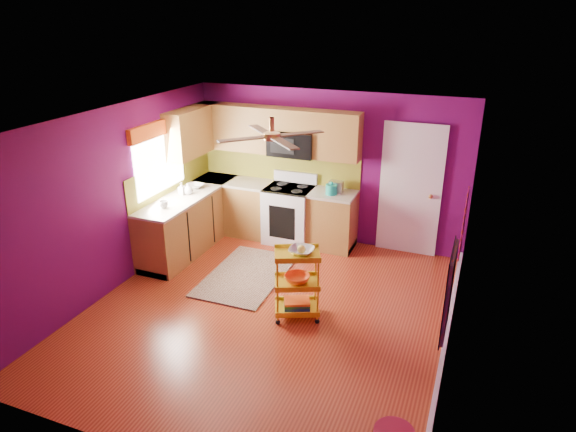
% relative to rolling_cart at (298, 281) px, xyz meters
% --- Properties ---
extents(ground, '(5.00, 5.00, 0.00)m').
position_rel_rolling_cart_xyz_m(ground, '(-0.39, -0.05, -0.51)').
color(ground, maroon).
rests_on(ground, ground).
extents(room_envelope, '(4.54, 5.04, 2.52)m').
position_rel_rolling_cart_xyz_m(room_envelope, '(-0.37, -0.05, 1.12)').
color(room_envelope, '#5A0A50').
rests_on(room_envelope, ground).
extents(lower_cabinets, '(2.81, 2.31, 0.94)m').
position_rel_rolling_cart_xyz_m(lower_cabinets, '(-1.74, 1.77, -0.08)').
color(lower_cabinets, brown).
rests_on(lower_cabinets, ground).
extents(electric_range, '(0.76, 0.66, 1.13)m').
position_rel_rolling_cart_xyz_m(electric_range, '(-0.94, 2.13, -0.03)').
color(electric_range, white).
rests_on(electric_range, ground).
extents(upper_cabinetry, '(2.80, 2.30, 1.26)m').
position_rel_rolling_cart_xyz_m(upper_cabinetry, '(-1.64, 2.12, 1.28)').
color(upper_cabinetry, brown).
rests_on(upper_cabinetry, ground).
extents(left_window, '(0.08, 1.35, 1.08)m').
position_rel_rolling_cart_xyz_m(left_window, '(-2.61, 1.00, 1.22)').
color(left_window, white).
rests_on(left_window, ground).
extents(panel_door, '(0.95, 0.11, 2.15)m').
position_rel_rolling_cart_xyz_m(panel_door, '(0.96, 2.42, 0.51)').
color(panel_door, white).
rests_on(panel_door, ground).
extents(right_wall_art, '(0.04, 2.74, 1.04)m').
position_rel_rolling_cart_xyz_m(right_wall_art, '(1.83, -0.39, 0.93)').
color(right_wall_art, black).
rests_on(right_wall_art, ground).
extents(ceiling_fan, '(1.01, 1.01, 0.26)m').
position_rel_rolling_cart_xyz_m(ceiling_fan, '(-0.39, 0.15, 1.78)').
color(ceiling_fan, '#BF8C3F').
rests_on(ceiling_fan, ground).
extents(shag_rug, '(1.06, 1.71, 0.02)m').
position_rel_rolling_cart_xyz_m(shag_rug, '(-1.07, 0.72, -0.50)').
color(shag_rug, black).
rests_on(shag_rug, ground).
extents(rolling_cart, '(0.67, 0.59, 1.00)m').
position_rel_rolling_cart_xyz_m(rolling_cart, '(0.00, 0.00, 0.00)').
color(rolling_cart, gold).
rests_on(rolling_cart, ground).
extents(teal_kettle, '(0.18, 0.18, 0.21)m').
position_rel_rolling_cart_xyz_m(teal_kettle, '(-0.22, 2.08, 0.51)').
color(teal_kettle, '#15A491').
rests_on(teal_kettle, lower_cabinets).
extents(toaster, '(0.22, 0.15, 0.18)m').
position_rel_rolling_cart_xyz_m(toaster, '(-0.18, 2.21, 0.52)').
color(toaster, beige).
rests_on(toaster, lower_cabinets).
extents(soap_bottle_a, '(0.09, 0.09, 0.20)m').
position_rel_rolling_cart_xyz_m(soap_bottle_a, '(-2.40, 1.20, 0.52)').
color(soap_bottle_a, '#EA3F72').
rests_on(soap_bottle_a, lower_cabinets).
extents(soap_bottle_b, '(0.15, 0.15, 0.19)m').
position_rel_rolling_cart_xyz_m(soap_bottle_b, '(-2.31, 1.26, 0.52)').
color(soap_bottle_b, white).
rests_on(soap_bottle_b, lower_cabinets).
extents(counter_dish, '(0.25, 0.25, 0.06)m').
position_rel_rolling_cart_xyz_m(counter_dish, '(-2.37, 1.56, 0.46)').
color(counter_dish, white).
rests_on(counter_dish, lower_cabinets).
extents(counter_cup, '(0.14, 0.14, 0.11)m').
position_rel_rolling_cart_xyz_m(counter_cup, '(-2.34, 0.61, 0.48)').
color(counter_cup, white).
rests_on(counter_cup, lower_cabinets).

